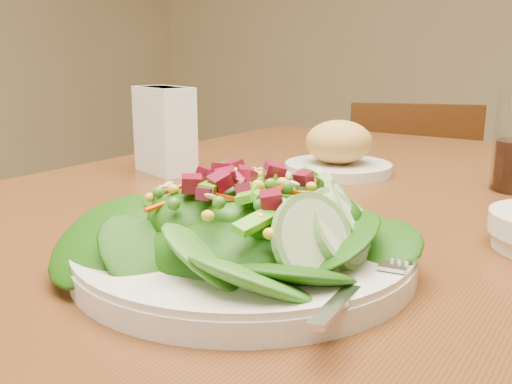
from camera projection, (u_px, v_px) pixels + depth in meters
dining_table at (297, 272)px, 0.79m from camera, size 0.90×1.40×0.75m
chair_far at (407, 225)px, 1.75m from camera, size 0.48×0.48×0.81m
salad_plate at (253, 234)px, 0.52m from camera, size 0.31×0.31×0.09m
bread_plate at (339, 152)px, 0.93m from camera, size 0.17×0.17×0.09m
napkin_holder at (165, 128)px, 0.93m from camera, size 0.12×0.09×0.14m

